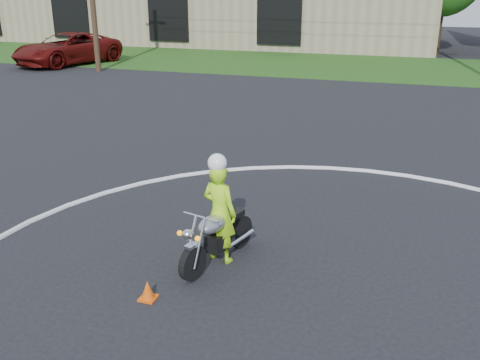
% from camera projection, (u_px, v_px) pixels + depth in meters
% --- Properties ---
extents(grass_strip, '(120.00, 10.00, 0.02)m').
position_uv_depth(grass_strip, '(399.00, 68.00, 29.14)').
color(grass_strip, '#1E4714').
rests_on(grass_strip, ground).
extents(primary_motorcycle, '(0.84, 1.86, 1.00)m').
position_uv_depth(primary_motorcycle, '(217.00, 236.00, 8.64)').
color(primary_motorcycle, black).
rests_on(primary_motorcycle, ground).
extents(rider_primary_grp, '(0.70, 0.55, 1.86)m').
position_uv_depth(rider_primary_grp, '(220.00, 210.00, 8.61)').
color(rider_primary_grp, '#ADF81A').
rests_on(rider_primary_grp, ground).
extents(pickup_grp, '(4.60, 6.86, 1.75)m').
position_uv_depth(pickup_grp, '(67.00, 49.00, 30.29)').
color(pickup_grp, '#580C0A').
rests_on(pickup_grp, ground).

